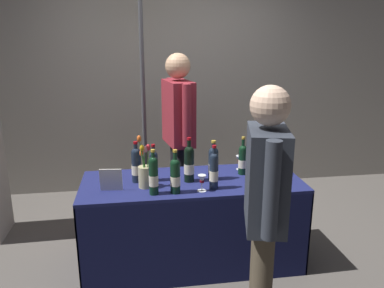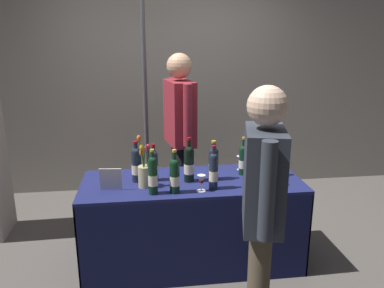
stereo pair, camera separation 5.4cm
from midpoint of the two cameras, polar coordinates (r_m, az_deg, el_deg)
The scene contains 20 objects.
ground_plane at distance 3.37m, azimuth -0.48°, elevation -16.97°, with size 12.00×12.00×0.00m, color #514C47.
back_partition at distance 4.60m, azimuth -3.68°, elevation 11.73°, with size 7.02×0.12×3.01m, color #9E998E.
tasting_table at distance 3.13m, azimuth -0.50°, elevation -9.22°, with size 1.74×0.69×0.72m.
featured_wine_bottle at distance 3.02m, azimuth -6.24°, elevation -3.19°, with size 0.07×0.07×0.30m.
display_bottle_0 at distance 2.77m, azimuth -3.08°, elevation -4.68°, with size 0.07×0.07×0.33m.
display_bottle_1 at distance 3.17m, azimuth 7.08°, elevation -2.25°, with size 0.07×0.07×0.32m.
display_bottle_2 at distance 2.75m, azimuth -6.33°, elevation -4.63°, with size 0.07×0.07×0.34m.
display_bottle_3 at distance 2.94m, azimuth 10.22°, elevation -3.70°, with size 0.08×0.08×0.31m.
display_bottle_4 at distance 2.84m, azimuth 2.74°, elevation -3.95°, with size 0.07×0.07×0.34m.
display_bottle_5 at distance 3.02m, azimuth 2.69°, elevation -2.83°, with size 0.08×0.08×0.32m.
display_bottle_6 at distance 3.17m, azimuth 11.23°, elevation -2.50°, with size 0.08×0.08×0.30m.
display_bottle_7 at distance 2.98m, azimuth -0.96°, elevation -2.89°, with size 0.08×0.08×0.36m.
display_bottle_8 at distance 3.00m, azimuth -8.82°, elevation -3.04°, with size 0.08×0.08×0.33m.
wine_glass_near_vendor at distance 2.81m, azimuth 0.94°, elevation -5.39°, with size 0.07×0.07×0.12m.
wine_glass_mid at distance 3.28m, azimuth 6.73°, elevation -2.32°, with size 0.07×0.07×0.12m.
flower_vase at distance 2.90m, azimuth -7.60°, elevation -4.24°, with size 0.10×0.10×0.41m.
brochure_stand at distance 2.89m, azimuth -12.53°, elevation -5.24°, with size 0.16×0.01×0.17m, color silver.
vendor_presenter at distance 3.60m, azimuth -2.47°, elevation 2.74°, with size 0.28×0.59×1.68m.
taster_foreground_right at distance 2.20m, azimuth 10.16°, elevation -8.17°, with size 0.30×0.55×1.58m.
booth_signpost at distance 3.88m, azimuth -7.77°, elevation 9.63°, with size 0.58×0.04×2.36m.
Camera 1 is at (-0.42, -2.81, 1.82)m, focal length 35.73 mm.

